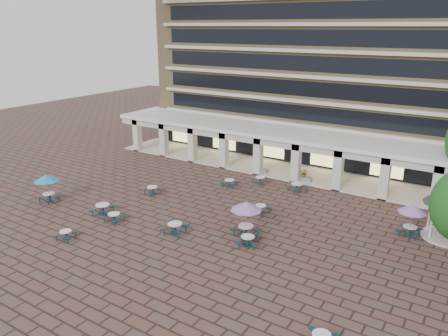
{
  "coord_description": "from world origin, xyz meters",
  "views": [
    {
      "loc": [
        18.26,
        -25.75,
        14.78
      ],
      "look_at": [
        -0.26,
        3.0,
        3.59
      ],
      "focal_mm": 35.0,
      "sensor_mm": 36.0,
      "label": 1
    }
  ],
  "objects_px": {
    "picnic_table_1": "(103,208)",
    "planter_right": "(304,176)",
    "picnic_table_2": "(175,227)",
    "planter_left": "(261,168)",
    "picnic_table_0": "(66,234)"
  },
  "relations": [
    {
      "from": "picnic_table_1",
      "to": "picnic_table_2",
      "type": "xyz_separation_m",
      "value": [
        7.19,
        0.48,
        -0.03
      ]
    },
    {
      "from": "picnic_table_0",
      "to": "picnic_table_2",
      "type": "xyz_separation_m",
      "value": [
        6.09,
        5.0,
        0.09
      ]
    },
    {
      "from": "picnic_table_0",
      "to": "picnic_table_2",
      "type": "height_order",
      "value": "picnic_table_2"
    },
    {
      "from": "picnic_table_2",
      "to": "planter_right",
      "type": "bearing_deg",
      "value": 66.8
    },
    {
      "from": "picnic_table_2",
      "to": "planter_right",
      "type": "xyz_separation_m",
      "value": [
        3.63,
        15.85,
        0.09
      ]
    },
    {
      "from": "picnic_table_1",
      "to": "planter_left",
      "type": "height_order",
      "value": "planter_left"
    },
    {
      "from": "picnic_table_0",
      "to": "picnic_table_2",
      "type": "distance_m",
      "value": 7.88
    },
    {
      "from": "picnic_table_1",
      "to": "planter_right",
      "type": "height_order",
      "value": "planter_right"
    },
    {
      "from": "picnic_table_0",
      "to": "planter_right",
      "type": "bearing_deg",
      "value": 51.1
    },
    {
      "from": "picnic_table_0",
      "to": "planter_left",
      "type": "relative_size",
      "value": 1.11
    },
    {
      "from": "picnic_table_0",
      "to": "picnic_table_1",
      "type": "bearing_deg",
      "value": 89.78
    },
    {
      "from": "picnic_table_2",
      "to": "planter_right",
      "type": "height_order",
      "value": "planter_right"
    },
    {
      "from": "picnic_table_1",
      "to": "planter_left",
      "type": "bearing_deg",
      "value": 50.33
    },
    {
      "from": "picnic_table_2",
      "to": "planter_left",
      "type": "distance_m",
      "value": 15.9
    },
    {
      "from": "picnic_table_0",
      "to": "picnic_table_2",
      "type": "bearing_deg",
      "value": 25.47
    }
  ]
}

